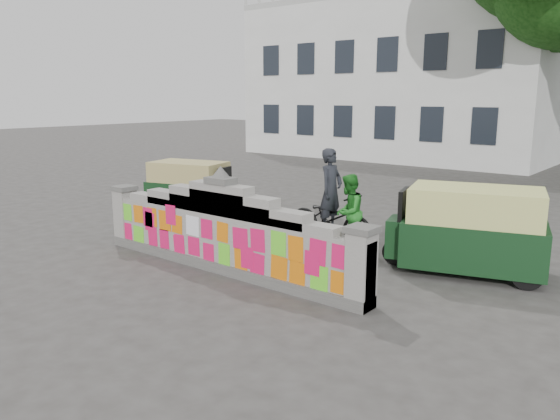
% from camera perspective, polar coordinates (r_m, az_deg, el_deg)
% --- Properties ---
extents(ground, '(100.00, 100.00, 0.00)m').
position_cam_1_polar(ground, '(10.53, -6.00, -6.32)').
color(ground, '#383533').
rests_on(ground, ground).
extents(parapet_wall, '(6.48, 0.44, 2.01)m').
position_cam_1_polar(parapet_wall, '(10.32, -6.11, -2.36)').
color(parapet_wall, '#4C4C49').
rests_on(parapet_wall, ground).
extents(building, '(16.00, 10.00, 8.90)m').
position_cam_1_polar(building, '(32.28, 13.43, 12.83)').
color(building, silver).
rests_on(building, ground).
extents(cyclist_bike, '(2.14, 0.80, 1.11)m').
position_cam_1_polar(cyclist_bike, '(12.38, 5.29, -0.87)').
color(cyclist_bike, black).
rests_on(cyclist_bike, ground).
extents(cyclist_rider, '(0.47, 0.70, 1.89)m').
position_cam_1_polar(cyclist_rider, '(12.30, 5.33, 0.89)').
color(cyclist_rider, black).
rests_on(cyclist_rider, ground).
extents(pedestrian, '(0.78, 0.91, 1.64)m').
position_cam_1_polar(pedestrian, '(11.82, 7.18, -0.22)').
color(pedestrian, '#238124').
rests_on(pedestrian, ground).
extents(rickshaw_left, '(2.71, 1.74, 1.45)m').
position_cam_1_polar(rickshaw_left, '(15.68, -9.26, 2.44)').
color(rickshaw_left, black).
rests_on(rickshaw_left, ground).
extents(rickshaw_right, '(3.03, 2.02, 1.62)m').
position_cam_1_polar(rickshaw_right, '(10.72, 19.19, -1.92)').
color(rickshaw_right, '#103216').
rests_on(rickshaw_right, ground).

